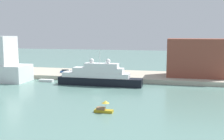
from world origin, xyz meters
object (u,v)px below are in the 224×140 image
large_yacht (99,76)px  parked_car (65,71)px  person_figure (71,72)px  mooring_bollard (112,77)px  harbor_building (196,58)px  work_barge (46,81)px  small_motorboat (104,108)px

large_yacht → parked_car: size_ratio=7.11×
parked_car → person_figure: (3.29, -2.16, 0.18)m
person_figure → mooring_bollard: (18.12, -5.00, -0.38)m
harbor_building → mooring_bollard: 31.87m
parked_car → person_figure: bearing=-33.3°
work_barge → harbor_building: 55.83m
work_barge → person_figure: 11.99m
small_motorboat → work_barge: small_motorboat is taller
parked_car → mooring_bollard: 22.58m
person_figure → mooring_bollard: person_figure is taller
work_barge → mooring_bollard: bearing=13.3°
small_motorboat → large_yacht: bearing=108.3°
work_barge → mooring_bollard: size_ratio=7.15×
harbor_building → parked_car: size_ratio=5.21×
small_motorboat → work_barge: bearing=133.2°
harbor_building → mooring_bollard: (-29.56, -9.92, -6.62)m
small_motorboat → mooring_bollard: (-7.15, 38.21, 0.97)m
harbor_building → parked_car: bearing=-176.9°
harbor_building → parked_car: (-50.97, -2.76, -6.42)m
parked_car → small_motorboat: bearing=-57.8°
work_barge → parked_car: (2.05, 12.73, 1.70)m
harbor_building → parked_car: harbor_building is taller
harbor_building → work_barge: bearing=-163.7°
large_yacht → small_motorboat: (10.10, -30.61, -2.06)m
large_yacht → harbor_building: bearing=28.3°
parked_car → large_yacht: bearing=-38.6°
person_figure → harbor_building: bearing=5.9°
large_yacht → work_barge: size_ratio=5.49×
small_motorboat → work_barge: (-30.61, 32.64, -0.53)m
large_yacht → mooring_bollard: bearing=68.8°
harbor_building → large_yacht: bearing=-151.7°
harbor_building → person_figure: (-47.68, -4.92, -6.24)m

